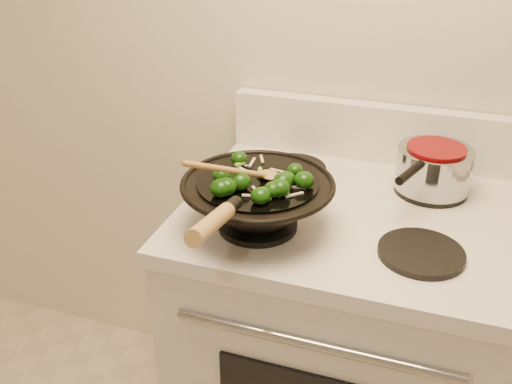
% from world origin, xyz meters
% --- Properties ---
extents(stove, '(0.78, 0.67, 1.08)m').
position_xyz_m(stove, '(-0.03, 1.17, 0.47)').
color(stove, white).
rests_on(stove, ground).
extents(wok, '(0.34, 0.56, 0.21)m').
position_xyz_m(wok, '(-0.21, 1.02, 0.99)').
color(wok, black).
rests_on(wok, stove).
extents(stirfry, '(0.22, 0.23, 0.04)m').
position_xyz_m(stirfry, '(-0.19, 0.98, 1.05)').
color(stirfry, '#103708').
rests_on(stirfry, wok).
extents(wooden_spoon, '(0.17, 0.20, 0.09)m').
position_xyz_m(wooden_spoon, '(-0.23, 0.99, 1.07)').
color(wooden_spoon, '#AB8043').
rests_on(wooden_spoon, wok).
extents(saucepan, '(0.18, 0.29, 0.11)m').
position_xyz_m(saucepan, '(0.15, 1.32, 0.99)').
color(saucepan, '#989BA1').
rests_on(saucepan, stove).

